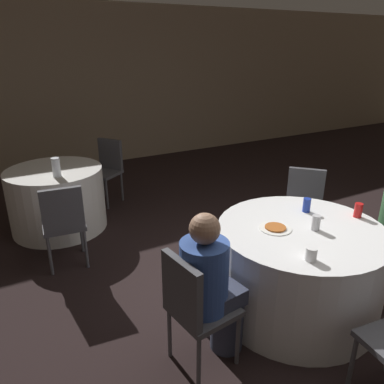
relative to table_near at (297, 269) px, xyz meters
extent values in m
plane|color=black|center=(0.10, -0.05, -0.38)|extent=(16.00, 16.00, 0.00)
cube|color=gray|center=(0.10, 4.97, 1.02)|extent=(16.00, 0.06, 2.80)
cylinder|color=white|center=(0.00, 0.00, 0.00)|extent=(1.34, 1.34, 0.75)
cylinder|color=white|center=(-1.47, 2.51, 0.00)|extent=(1.11, 1.11, 0.75)
cylinder|color=#4C4C51|center=(0.84, 0.03, -0.17)|extent=(0.03, 0.03, 0.42)
cube|color=#47474C|center=(-0.98, -0.14, 0.06)|extent=(0.45, 0.45, 0.04)
cube|color=#47474C|center=(-1.16, -0.16, 0.30)|extent=(0.10, 0.38, 0.43)
cylinder|color=#4C4C51|center=(-0.84, 0.05, -0.17)|extent=(0.03, 0.03, 0.42)
cylinder|color=#4C4C51|center=(-0.79, -0.28, -0.17)|extent=(0.03, 0.03, 0.42)
cylinder|color=#4C4C51|center=(-1.17, 0.01, -0.17)|extent=(0.03, 0.03, 0.42)
cylinder|color=#4C4C51|center=(-1.13, -0.33, -0.17)|extent=(0.03, 0.03, 0.42)
cylinder|color=#4C4C51|center=(-0.26, -0.80, -0.17)|extent=(0.03, 0.03, 0.42)
cube|color=#47474C|center=(0.71, 0.69, 0.06)|extent=(0.57, 0.57, 0.04)
cube|color=#47474C|center=(0.84, 0.81, 0.30)|extent=(0.30, 0.31, 0.43)
cylinder|color=#4C4C51|center=(0.71, 0.45, -0.17)|extent=(0.03, 0.03, 0.42)
cylinder|color=#4C4C51|center=(0.47, 0.69, -0.17)|extent=(0.03, 0.03, 0.42)
cylinder|color=#4C4C51|center=(0.95, 0.68, -0.17)|extent=(0.03, 0.03, 0.42)
cylinder|color=#4C4C51|center=(0.72, 0.93, -0.17)|extent=(0.03, 0.03, 0.42)
cube|color=#47474C|center=(-0.76, 3.02, 0.06)|extent=(0.56, 0.56, 0.04)
cube|color=#47474C|center=(-0.61, 3.12, 0.30)|extent=(0.26, 0.34, 0.43)
cylinder|color=#4C4C51|center=(-0.80, 2.78, -0.17)|extent=(0.03, 0.03, 0.42)
cylinder|color=#4C4C51|center=(-0.99, 3.06, -0.17)|extent=(0.03, 0.03, 0.42)
cylinder|color=#4C4C51|center=(-0.52, 2.97, -0.17)|extent=(0.03, 0.03, 0.42)
cylinder|color=#4C4C51|center=(-0.71, 3.25, -0.17)|extent=(0.03, 0.03, 0.42)
cube|color=#47474C|center=(-1.56, 1.64, 0.06)|extent=(0.44, 0.44, 0.04)
cube|color=#47474C|center=(-1.58, 1.46, 0.30)|extent=(0.38, 0.09, 0.43)
cylinder|color=#4C4C51|center=(-1.71, 1.83, -0.17)|extent=(0.03, 0.03, 0.42)
cylinder|color=#4C4C51|center=(-1.37, 1.80, -0.17)|extent=(0.03, 0.03, 0.42)
cylinder|color=#4C4C51|center=(-1.75, 1.49, -0.17)|extent=(0.03, 0.03, 0.42)
cylinder|color=#4C4C51|center=(-1.41, 1.46, -0.17)|extent=(0.03, 0.03, 0.42)
cylinder|color=black|center=(0.76, -0.13, -0.15)|extent=(0.24, 0.24, 0.46)
cube|color=black|center=(0.87, -0.15, 0.13)|extent=(0.36, 0.34, 0.12)
cylinder|color=#33384C|center=(-0.76, -0.11, -0.15)|extent=(0.24, 0.24, 0.46)
cube|color=#33384C|center=(-0.87, -0.12, 0.13)|extent=(0.36, 0.35, 0.12)
cylinder|color=#33519E|center=(-0.98, -0.14, 0.33)|extent=(0.32, 0.32, 0.49)
sphere|color=#997056|center=(-0.98, -0.14, 0.67)|extent=(0.20, 0.20, 0.20)
cylinder|color=white|center=(-0.19, 0.09, 0.38)|extent=(0.25, 0.25, 0.01)
cylinder|color=#B25B23|center=(-0.19, 0.09, 0.39)|extent=(0.16, 0.16, 0.01)
cylinder|color=#1E38A5|center=(0.26, 0.22, 0.44)|extent=(0.07, 0.07, 0.12)
cylinder|color=silver|center=(0.07, -0.07, 0.44)|extent=(0.07, 0.07, 0.12)
cylinder|color=red|center=(0.56, -0.07, 0.44)|extent=(0.07, 0.07, 0.12)
cylinder|color=white|center=(-0.29, -0.38, 0.42)|extent=(0.08, 0.08, 0.09)
cylinder|color=silver|center=(-1.48, 2.22, 0.48)|extent=(0.09, 0.09, 0.21)
camera|label=1|loc=(-2.04, -1.91, 1.73)|focal=35.00mm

